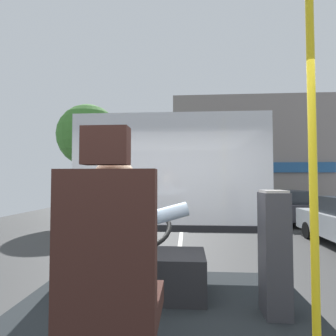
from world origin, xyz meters
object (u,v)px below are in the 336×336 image
at_px(parked_car_red, 240,194).
at_px(driver_seat, 111,283).
at_px(fare_box, 274,252).
at_px(handrail_pole, 313,171).
at_px(steering_console, 147,272).
at_px(parked_car_green, 261,197).
at_px(parked_car_black, 286,205).
at_px(bus_driver, 117,244).

bearing_deg(parked_car_red, driver_seat, -101.95).
bearing_deg(fare_box, handrail_pole, -91.50).
distance_m(steering_console, handrail_pole, 1.79).
relative_size(parked_car_green, parked_car_red, 1.05).
relative_size(handrail_pole, parked_car_black, 0.52).
bearing_deg(driver_seat, parked_car_green, 73.35).
bearing_deg(bus_driver, parked_car_green, 73.25).
distance_m(fare_box, parked_car_green, 16.68).
bearing_deg(parked_car_black, steering_console, -115.03).
xyz_separation_m(steering_console, parked_car_black, (4.71, 10.09, -0.24)).
relative_size(handrail_pole, parked_car_red, 0.60).
bearing_deg(driver_seat, fare_box, 42.05).
relative_size(handrail_pole, fare_box, 2.26).
distance_m(steering_console, fare_box, 1.17).
distance_m(bus_driver, parked_car_green, 17.82).
bearing_deg(bus_driver, parked_car_red, 77.99).
xyz_separation_m(bus_driver, handrail_pole, (1.08, 0.08, 0.39)).
bearing_deg(driver_seat, parked_car_black, 67.51).
xyz_separation_m(driver_seat, parked_car_red, (4.83, 22.83, -0.66)).
bearing_deg(bus_driver, driver_seat, -90.00).
distance_m(steering_console, parked_car_red, 22.08).
xyz_separation_m(bus_driver, parked_car_red, (4.83, 22.72, -0.83)).
xyz_separation_m(fare_box, parked_car_black, (3.62, 10.40, -0.52)).
bearing_deg(parked_car_red, handrail_pole, -99.42).
distance_m(handrail_pole, parked_car_black, 11.82).
relative_size(driver_seat, parked_car_green, 0.34).
relative_size(steering_console, fare_box, 1.08).
bearing_deg(steering_console, parked_car_green, 72.08).
bearing_deg(driver_seat, handrail_pole, 10.29).
distance_m(steering_console, parked_car_black, 11.14).
bearing_deg(parked_car_black, fare_box, -109.18).
bearing_deg(fare_box, parked_car_red, 80.29).
bearing_deg(steering_console, driver_seat, -90.00).
distance_m(bus_driver, steering_console, 1.29).
relative_size(fare_box, parked_car_green, 0.26).
bearing_deg(steering_console, parked_car_black, 64.97).
height_order(bus_driver, parked_car_green, bus_driver).
xyz_separation_m(handrail_pole, parked_car_red, (3.76, 22.64, -1.22)).
bearing_deg(bus_driver, handrail_pole, 4.18).
xyz_separation_m(bus_driver, parked_car_black, (4.71, 11.27, -0.77)).
height_order(driver_seat, parked_car_black, driver_seat).
height_order(steering_console, parked_car_green, steering_console).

